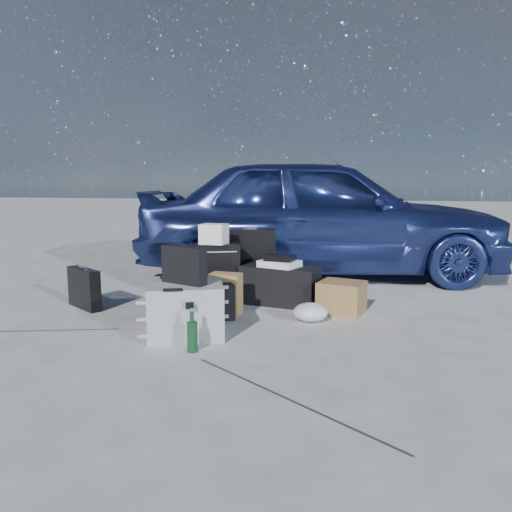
{
  "coord_description": "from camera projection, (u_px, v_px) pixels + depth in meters",
  "views": [
    {
      "loc": [
        1.36,
        -3.79,
        1.19
      ],
      "look_at": [
        0.23,
        0.85,
        0.48
      ],
      "focal_mm": 35.0,
      "sensor_mm": 36.0,
      "label": 1
    }
  ],
  "objects": [
    {
      "name": "ground",
      "position": [
        204.0,
        327.0,
        4.14
      ],
      "size": [
        60.0,
        60.0,
        0.0
      ],
      "primitive_type": "plane",
      "color": "beige",
      "rests_on": "ground"
    },
    {
      "name": "kraft_bag",
      "position": [
        226.0,
        293.0,
        4.55
      ],
      "size": [
        0.29,
        0.19,
        0.37
      ],
      "primitive_type": "cube",
      "rotation": [
        0.0,
        0.0,
        -0.08
      ],
      "color": "olive",
      "rests_on": "ground"
    },
    {
      "name": "pelican_case",
      "position": [
        186.0,
        310.0,
        3.87
      ],
      "size": [
        0.7,
        0.64,
        0.41
      ],
      "primitive_type": "cube",
      "rotation": [
        0.0,
        0.0,
        0.38
      ],
      "color": "gray",
      "rests_on": "ground"
    },
    {
      "name": "suitcase_left",
      "position": [
        250.0,
        262.0,
        5.29
      ],
      "size": [
        0.56,
        0.28,
        0.7
      ],
      "primitive_type": "cube",
      "rotation": [
        0.0,
        0.0,
        0.16
      ],
      "color": "black",
      "rests_on": "ground"
    },
    {
      "name": "green_bottle",
      "position": [
        192.0,
        331.0,
        3.51
      ],
      "size": [
        0.08,
        0.08,
        0.3
      ],
      "primitive_type": "cylinder",
      "rotation": [
        0.0,
        0.0,
        0.06
      ],
      "color": "#0F3219",
      "rests_on": "ground"
    },
    {
      "name": "flat_box_black",
      "position": [
        280.0,
        258.0,
        4.81
      ],
      "size": [
        0.3,
        0.24,
        0.06
      ],
      "primitive_type": "cube",
      "rotation": [
        0.0,
        0.0,
        -0.16
      ],
      "color": "black",
      "rests_on": "flat_box_white"
    },
    {
      "name": "cardboard_box",
      "position": [
        341.0,
        297.0,
        4.57
      ],
      "size": [
        0.46,
        0.42,
        0.29
      ],
      "primitive_type": "cube",
      "rotation": [
        0.0,
        0.0,
        -0.23
      ],
      "color": "olive",
      "rests_on": "ground"
    },
    {
      "name": "car",
      "position": [
        320.0,
        216.0,
        6.32
      ],
      "size": [
        4.76,
        2.64,
        1.53
      ],
      "primitive_type": "imported",
      "rotation": [
        0.0,
        0.0,
        1.76
      ],
      "color": "#354693",
      "rests_on": "ground"
    },
    {
      "name": "white_carton",
      "position": [
        214.0,
        234.0,
        4.89
      ],
      "size": [
        0.26,
        0.21,
        0.2
      ],
      "primitive_type": "cube",
      "rotation": [
        0.0,
        0.0,
        -0.08
      ],
      "color": "silver",
      "rests_on": "suitcase_right"
    },
    {
      "name": "suitcase_right",
      "position": [
        215.0,
        273.0,
        4.96
      ],
      "size": [
        0.52,
        0.35,
        0.59
      ],
      "primitive_type": "cube",
      "rotation": [
        0.0,
        0.0,
        0.39
      ],
      "color": "black",
      "rests_on": "ground"
    },
    {
      "name": "duffel_bag",
      "position": [
        280.0,
        286.0,
        4.88
      ],
      "size": [
        0.8,
        0.45,
        0.38
      ],
      "primitive_type": "cube",
      "rotation": [
        0.0,
        0.0,
        -0.18
      ],
      "color": "black",
      "rests_on": "ground"
    },
    {
      "name": "laptop_bag",
      "position": [
        184.0,
        265.0,
        3.84
      ],
      "size": [
        0.39,
        0.23,
        0.29
      ],
      "primitive_type": "cube",
      "rotation": [
        0.0,
        0.0,
        -0.36
      ],
      "color": "black",
      "rests_on": "pelican_case"
    },
    {
      "name": "plastic_bag",
      "position": [
        310.0,
        312.0,
        4.28
      ],
      "size": [
        0.32,
        0.28,
        0.16
      ],
      "primitive_type": "ellipsoid",
      "rotation": [
        0.0,
        0.0,
        0.1
      ],
      "color": "#B8BCBF",
      "rests_on": "ground"
    },
    {
      "name": "flat_box_white",
      "position": [
        280.0,
        264.0,
        4.84
      ],
      "size": [
        0.43,
        0.38,
        0.06
      ],
      "primitive_type": "cube",
      "rotation": [
        0.0,
        0.0,
        -0.34
      ],
      "color": "silver",
      "rests_on": "duffel_bag"
    },
    {
      "name": "messenger_bag",
      "position": [
        208.0,
        303.0,
        4.32
      ],
      "size": [
        0.47,
        0.35,
        0.31
      ],
      "primitive_type": "cube",
      "rotation": [
        0.0,
        0.0,
        0.47
      ],
      "color": "black",
      "rests_on": "ground"
    },
    {
      "name": "briefcase",
      "position": [
        84.0,
        288.0,
        4.74
      ],
      "size": [
        0.47,
        0.36,
        0.38
      ],
      "primitive_type": "cube",
      "rotation": [
        0.0,
        0.0,
        -0.57
      ],
      "color": "black",
      "rests_on": "ground"
    }
  ]
}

